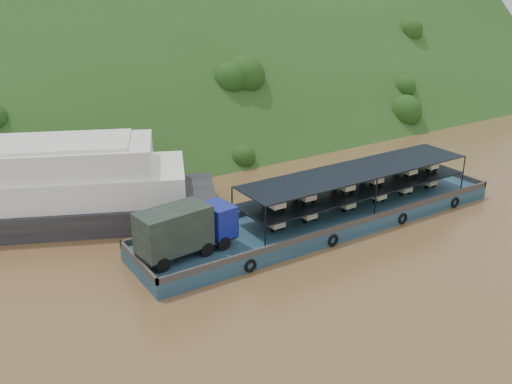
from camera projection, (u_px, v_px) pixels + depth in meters
ground at (294, 233)px, 49.21m from camera, size 160.00×160.00×0.00m
hillside at (137, 137)px, 77.42m from camera, size 140.00×39.60×39.60m
cargo_barge at (309, 217)px, 49.10m from camera, size 35.02×7.18×5.11m
passenger_ferry at (5, 190)px, 49.89m from camera, size 37.29×23.35×7.44m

